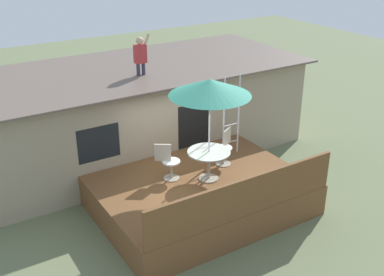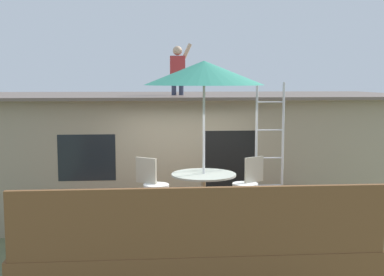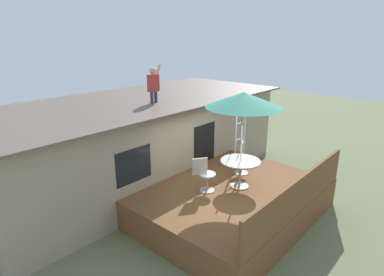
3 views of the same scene
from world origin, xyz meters
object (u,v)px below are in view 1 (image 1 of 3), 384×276
Objects in this scene: step_ladder at (231,116)px; patio_chair_right at (225,147)px; patio_umbrella at (210,87)px; patio_table at (209,157)px; person_figure at (140,53)px; patio_chair_left at (168,162)px.

patio_chair_right is (-0.45, -0.37, -0.64)m from step_ladder.
patio_umbrella is at bearing 0.00° from patio_chair_right.
patio_table is at bearing 0.00° from patio_chair_right.
patio_umbrella is 2.29× the size of person_figure.
patio_umbrella reaches higher than patio_chair_right.
patio_table is 1.13× the size of patio_chair_left.
patio_chair_left is (-0.58, -2.48, -2.06)m from person_figure.
person_figure is 1.21× the size of patio_chair_right.
patio_chair_left and patio_chair_right have the same top height.
patio_table is at bearing -146.04° from step_ladder.
patio_chair_right is at bearing -67.11° from person_figure.
person_figure is 1.21× the size of patio_chair_left.
patio_chair_left is (-0.82, 0.54, -0.13)m from patio_table.
patio_table is 0.41× the size of patio_umbrella.
patio_chair_right is (0.83, 0.49, -0.13)m from patio_table.
patio_table is 1.13× the size of patio_chair_right.
patio_chair_left is at bearing -103.14° from person_figure.
step_ladder is at bearing 33.96° from patio_table.
step_ladder is (1.27, 0.86, 0.51)m from patio_table.
patio_chair_right reaches higher than patio_table.
patio_chair_left reaches higher than patio_table.
patio_table is 3.59m from person_figure.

